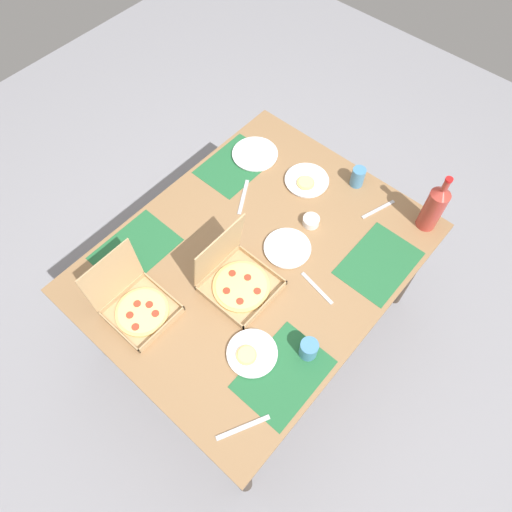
# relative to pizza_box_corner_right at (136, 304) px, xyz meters

# --- Properties ---
(ground_plane) EXTENTS (6.00, 6.00, 0.00)m
(ground_plane) POSITION_rel_pizza_box_corner_right_xyz_m (0.52, -0.20, -0.82)
(ground_plane) COLOR gray
(dining_table) EXTENTS (1.48, 1.17, 0.78)m
(dining_table) POSITION_rel_pizza_box_corner_right_xyz_m (0.52, -0.20, -0.15)
(dining_table) COLOR #3F3328
(dining_table) RESTS_ON ground_plane
(placemat_near_left) EXTENTS (0.36, 0.26, 0.00)m
(placemat_near_left) POSITION_rel_pizza_box_corner_right_xyz_m (0.19, -0.64, -0.04)
(placemat_near_left) COLOR #236638
(placemat_near_left) RESTS_ON dining_table
(placemat_near_right) EXTENTS (0.36, 0.26, 0.00)m
(placemat_near_right) POSITION_rel_pizza_box_corner_right_xyz_m (0.85, -0.64, -0.04)
(placemat_near_right) COLOR #236638
(placemat_near_right) RESTS_ON dining_table
(placemat_far_left) EXTENTS (0.36, 0.26, 0.00)m
(placemat_far_left) POSITION_rel_pizza_box_corner_right_xyz_m (0.19, 0.23, -0.04)
(placemat_far_left) COLOR #236638
(placemat_far_left) RESTS_ON dining_table
(placemat_far_right) EXTENTS (0.36, 0.26, 0.00)m
(placemat_far_right) POSITION_rel_pizza_box_corner_right_xyz_m (0.85, 0.23, -0.04)
(placemat_far_right) COLOR #236638
(placemat_far_right) RESTS_ON dining_table
(pizza_box_corner_right) EXTENTS (0.25, 0.27, 0.29)m
(pizza_box_corner_right) POSITION_rel_pizza_box_corner_right_xyz_m (0.00, 0.00, 0.00)
(pizza_box_corner_right) COLOR tan
(pizza_box_corner_right) RESTS_ON dining_table
(pizza_box_center) EXTENTS (0.28, 0.28, 0.31)m
(pizza_box_center) POSITION_rel_pizza_box_corner_right_xyz_m (0.36, -0.23, 0.00)
(pizza_box_center) COLOR tan
(pizza_box_center) RESTS_ON dining_table
(plate_far_right) EXTENTS (0.22, 0.22, 0.03)m
(plate_far_right) POSITION_rel_pizza_box_corner_right_xyz_m (1.00, -0.11, -0.04)
(plate_far_right) COLOR white
(plate_far_right) RESTS_ON dining_table
(plate_near_right) EXTENTS (0.21, 0.21, 0.02)m
(plate_near_right) POSITION_rel_pizza_box_corner_right_xyz_m (0.64, -0.28, -0.04)
(plate_near_right) COLOR white
(plate_near_right) RESTS_ON dining_table
(plate_near_left) EXTENTS (0.24, 0.24, 0.02)m
(plate_near_left) POSITION_rel_pizza_box_corner_right_xyz_m (0.97, 0.20, -0.04)
(plate_near_left) COLOR white
(plate_near_left) RESTS_ON dining_table
(plate_far_left) EXTENTS (0.20, 0.20, 0.03)m
(plate_far_left) POSITION_rel_pizza_box_corner_right_xyz_m (0.17, -0.49, -0.04)
(plate_far_left) COLOR white
(plate_far_left) RESTS_ON dining_table
(soda_bottle) EXTENTS (0.09, 0.09, 0.32)m
(soda_bottle) POSITION_rel_pizza_box_corner_right_xyz_m (1.17, -0.68, 0.09)
(soda_bottle) COLOR #B2382D
(soda_bottle) RESTS_ON dining_table
(cup_clear_right) EXTENTS (0.07, 0.07, 0.09)m
(cup_clear_right) POSITION_rel_pizza_box_corner_right_xyz_m (0.32, -0.65, -0.00)
(cup_clear_right) COLOR teal
(cup_clear_right) RESTS_ON dining_table
(cup_clear_left) EXTENTS (0.07, 0.07, 0.10)m
(cup_clear_left) POSITION_rel_pizza_box_corner_right_xyz_m (1.16, -0.30, 0.01)
(cup_clear_left) COLOR teal
(cup_clear_left) RESTS_ON dining_table
(condiment_bowl) EXTENTS (0.08, 0.08, 0.04)m
(condiment_bowl) POSITION_rel_pizza_box_corner_right_xyz_m (0.82, -0.28, -0.03)
(condiment_bowl) COLOR white
(condiment_bowl) RESTS_ON dining_table
(knife_by_near_left) EXTENTS (0.20, 0.11, 0.00)m
(knife_by_near_left) POSITION_rel_pizza_box_corner_right_xyz_m (-0.06, -0.65, -0.04)
(knife_by_near_left) COLOR #B7B7BC
(knife_by_near_left) RESTS_ON dining_table
(fork_by_far_right) EXTENTS (0.05, 0.19, 0.00)m
(fork_by_far_right) POSITION_rel_pizza_box_corner_right_xyz_m (0.57, -0.51, -0.04)
(fork_by_far_right) COLOR #B7B7BC
(fork_by_far_right) RESTS_ON dining_table
(knife_by_near_right) EXTENTS (0.19, 0.12, 0.00)m
(knife_by_near_right) POSITION_rel_pizza_box_corner_right_xyz_m (0.73, 0.06, -0.04)
(knife_by_near_right) COLOR #B7B7BC
(knife_by_near_right) RESTS_ON dining_table
(fork_by_far_left) EXTENTS (0.19, 0.07, 0.00)m
(fork_by_far_left) POSITION_rel_pizza_box_corner_right_xyz_m (1.10, -0.47, -0.04)
(fork_by_far_left) COLOR #B7B7BC
(fork_by_far_left) RESTS_ON dining_table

